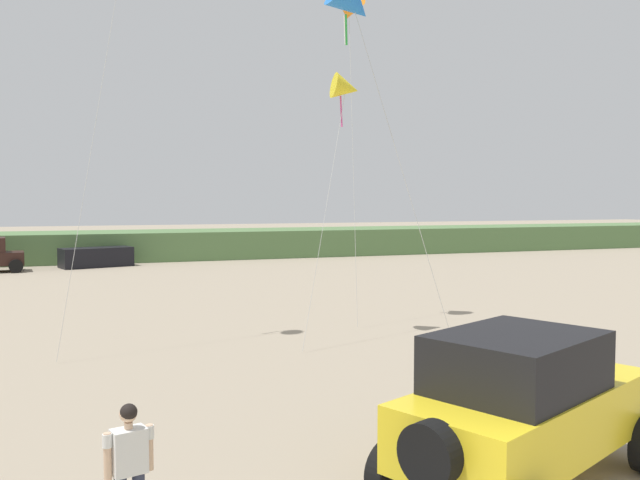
{
  "coord_description": "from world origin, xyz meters",
  "views": [
    {
      "loc": [
        -3.23,
        -4.16,
        4.07
      ],
      "look_at": [
        -0.09,
        4.64,
        3.52
      ],
      "focal_mm": 36.83,
      "sensor_mm": 36.0,
      "label": 1
    }
  ],
  "objects_px": {
    "jeep": "(526,405)",
    "person_watching": "(129,463)",
    "kite_black_sled": "(352,3)",
    "kite_blue_swept": "(349,9)",
    "kite_green_box": "(346,88)",
    "distant_sedan": "(96,257)"
  },
  "relations": [
    {
      "from": "person_watching",
      "to": "kite_blue_swept",
      "type": "height_order",
      "value": "kite_blue_swept"
    },
    {
      "from": "jeep",
      "to": "person_watching",
      "type": "relative_size",
      "value": 3.0
    },
    {
      "from": "jeep",
      "to": "person_watching",
      "type": "xyz_separation_m",
      "value": [
        -5.37,
        0.4,
        -0.26
      ]
    },
    {
      "from": "person_watching",
      "to": "distant_sedan",
      "type": "relative_size",
      "value": 0.4
    },
    {
      "from": "kite_green_box",
      "to": "kite_black_sled",
      "type": "relative_size",
      "value": 0.86
    },
    {
      "from": "jeep",
      "to": "kite_blue_swept",
      "type": "bearing_deg",
      "value": 78.4
    },
    {
      "from": "kite_blue_swept",
      "to": "kite_green_box",
      "type": "relative_size",
      "value": 1.42
    },
    {
      "from": "kite_black_sled",
      "to": "distant_sedan",
      "type": "bearing_deg",
      "value": 100.54
    },
    {
      "from": "jeep",
      "to": "distant_sedan",
      "type": "xyz_separation_m",
      "value": [
        -5.27,
        35.1,
        -0.6
      ]
    },
    {
      "from": "jeep",
      "to": "kite_black_sled",
      "type": "distance_m",
      "value": 9.88
    },
    {
      "from": "distant_sedan",
      "to": "kite_green_box",
      "type": "distance_m",
      "value": 25.96
    },
    {
      "from": "distant_sedan",
      "to": "kite_blue_swept",
      "type": "xyz_separation_m",
      "value": [
        8.04,
        -21.6,
        9.99
      ]
    },
    {
      "from": "jeep",
      "to": "distant_sedan",
      "type": "height_order",
      "value": "jeep"
    },
    {
      "from": "person_watching",
      "to": "kite_black_sled",
      "type": "height_order",
      "value": "kite_black_sled"
    },
    {
      "from": "distant_sedan",
      "to": "kite_blue_swept",
      "type": "height_order",
      "value": "kite_blue_swept"
    },
    {
      "from": "person_watching",
      "to": "kite_blue_swept",
      "type": "distance_m",
      "value": 18.2
    },
    {
      "from": "distant_sedan",
      "to": "kite_green_box",
      "type": "relative_size",
      "value": 0.53
    },
    {
      "from": "distant_sedan",
      "to": "kite_blue_swept",
      "type": "bearing_deg",
      "value": -86.21
    },
    {
      "from": "kite_black_sled",
      "to": "kite_blue_swept",
      "type": "bearing_deg",
      "value": 68.52
    },
    {
      "from": "person_watching",
      "to": "jeep",
      "type": "bearing_deg",
      "value": -4.23
    },
    {
      "from": "kite_blue_swept",
      "to": "distant_sedan",
      "type": "bearing_deg",
      "value": 110.42
    },
    {
      "from": "jeep",
      "to": "distant_sedan",
      "type": "distance_m",
      "value": 35.5
    }
  ]
}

